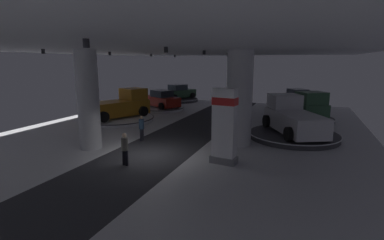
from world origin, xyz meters
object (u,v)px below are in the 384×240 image
(column_right, at_px, (239,99))
(pickup_truck_mid_left, at_px, (120,106))
(display_platform_mid_left, at_px, (117,119))
(visitor_walking_far, at_px, (125,147))
(brand_sign_pylon, at_px, (225,125))
(pickup_truck_mid_right, at_px, (292,118))
(display_car_deep_left, at_px, (179,92))
(visitor_walking_near, at_px, (142,126))
(display_platform_deep_right, at_px, (296,106))
(display_car_far_left, at_px, (161,99))
(display_platform_far_left, at_px, (161,108))
(display_platform_deep_left, at_px, (179,100))
(pickup_truck_far_right, at_px, (301,107))
(display_platform_far_right, at_px, (298,118))
(display_platform_mid_right, at_px, (293,135))
(display_car_deep_right, at_px, (297,98))
(column_left, at_px, (88,100))

(column_right, xyz_separation_m, pickup_truck_mid_left, (-10.87, 3.82, -1.54))
(display_platform_mid_left, xyz_separation_m, visitor_walking_far, (6.78, -9.01, 0.75))
(brand_sign_pylon, xyz_separation_m, pickup_truck_mid_right, (2.80, 6.47, -0.61))
(display_car_deep_left, distance_m, visitor_walking_near, 18.34)
(display_platform_deep_right, height_order, display_car_far_left, display_car_far_left)
(pickup_truck_mid_left, height_order, display_platform_far_left, pickup_truck_mid_left)
(display_platform_deep_left, bearing_deg, column_right, -56.07)
(pickup_truck_far_right, height_order, display_car_far_left, pickup_truck_far_right)
(display_car_deep_left, height_order, pickup_truck_far_right, pickup_truck_far_right)
(display_platform_deep_left, bearing_deg, display_platform_far_right, -27.03)
(display_platform_mid_right, xyz_separation_m, display_car_far_left, (-12.95, 6.88, 0.88))
(display_platform_far_right, bearing_deg, pickup_truck_far_right, -57.30)
(brand_sign_pylon, height_order, pickup_truck_far_right, brand_sign_pylon)
(display_platform_mid_left, distance_m, display_platform_far_left, 6.16)
(column_right, height_order, display_platform_far_left, column_right)
(display_platform_far_left, bearing_deg, display_platform_mid_right, -27.99)
(column_right, distance_m, display_car_deep_left, 19.71)
(pickup_truck_far_right, distance_m, visitor_walking_far, 16.18)
(display_car_deep_right, bearing_deg, pickup_truck_mid_left, -138.25)
(column_left, xyz_separation_m, pickup_truck_mid_left, (-3.24, 7.59, -1.54))
(display_platform_mid_right, height_order, visitor_walking_near, visitor_walking_near)
(display_platform_mid_left, height_order, pickup_truck_mid_right, pickup_truck_mid_right)
(display_platform_far_left, relative_size, visitor_walking_far, 2.85)
(column_left, bearing_deg, pickup_truck_mid_right, 32.75)
(display_platform_mid_left, bearing_deg, display_car_deep_right, 42.17)
(display_platform_mid_left, relative_size, display_car_deep_left, 1.34)
(pickup_truck_mid_right, bearing_deg, visitor_walking_near, -153.60)
(display_car_deep_left, relative_size, display_car_far_left, 1.00)
(display_platform_far_right, bearing_deg, display_car_deep_left, 153.08)
(pickup_truck_mid_left, xyz_separation_m, display_platform_mid_right, (13.88, -1.12, -1.01))
(pickup_truck_mid_right, bearing_deg, pickup_truck_mid_left, 176.54)
(display_platform_deep_left, relative_size, display_car_deep_right, 1.05)
(display_car_deep_left, bearing_deg, display_platform_mid_left, -90.07)
(brand_sign_pylon, xyz_separation_m, display_platform_deep_left, (-11.04, 19.78, -1.70))
(display_car_far_left, xyz_separation_m, visitor_walking_near, (4.16, -10.89, -0.17))
(pickup_truck_mid_left, distance_m, display_car_deep_left, 12.46)
(pickup_truck_mid_left, relative_size, display_car_deep_right, 1.26)
(pickup_truck_far_right, bearing_deg, brand_sign_pylon, -104.51)
(display_platform_deep_right, bearing_deg, display_platform_deep_left, 178.55)
(pickup_truck_far_right, xyz_separation_m, display_car_deep_right, (-0.56, 7.07, -0.12))
(display_platform_deep_left, relative_size, display_platform_deep_right, 1.03)
(display_platform_mid_left, xyz_separation_m, display_car_far_left, (1.06, 6.06, 0.92))
(pickup_truck_far_right, bearing_deg, display_platform_deep_left, 152.39)
(pickup_truck_mid_right, bearing_deg, display_platform_far_left, 152.75)
(pickup_truck_mid_left, relative_size, display_platform_deep_right, 1.22)
(pickup_truck_mid_left, xyz_separation_m, display_platform_far_right, (13.96, 5.32, -1.07))
(display_platform_deep_right, bearing_deg, display_car_deep_left, 178.67)
(display_platform_deep_left, xyz_separation_m, display_car_far_left, (1.03, -6.72, 0.89))
(display_car_far_left, bearing_deg, pickup_truck_far_right, -3.11)
(display_platform_deep_left, relative_size, visitor_walking_far, 3.00)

